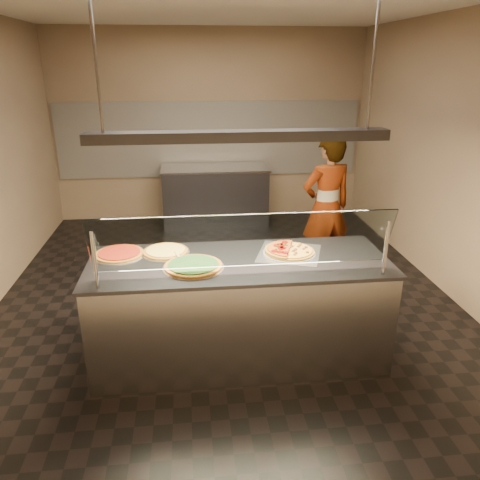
{
  "coord_description": "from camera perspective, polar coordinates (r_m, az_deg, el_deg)",
  "views": [
    {
      "loc": [
        -0.37,
        -4.75,
        2.47
      ],
      "look_at": [
        0.05,
        -0.96,
        1.02
      ],
      "focal_mm": 35.0,
      "sensor_mm": 36.0,
      "label": 1
    }
  ],
  "objects": [
    {
      "name": "lamp_rod_right",
      "position": [
        3.82,
        16.02,
        20.46
      ],
      "size": [
        0.02,
        0.02,
        1.01
      ],
      "primitive_type": "cylinder",
      "color": "#B7B7BC",
      "rests_on": "ceiling"
    },
    {
      "name": "sneeze_guard",
      "position": [
        3.46,
        0.51,
        -0.21
      ],
      "size": [
        2.26,
        0.18,
        0.54
      ],
      "color": "#B7B7BC",
      "rests_on": "serving_counter"
    },
    {
      "name": "heat_lamp_housing",
      "position": [
        3.61,
        -0.12,
        12.55
      ],
      "size": [
        2.3,
        0.18,
        0.08
      ],
      "primitive_type": "cube",
      "color": "#404046",
      "rests_on": "ceiling"
    },
    {
      "name": "pizza_tomato",
      "position": [
        4.12,
        -14.49,
        -1.59
      ],
      "size": [
        0.44,
        0.44,
        0.03
      ],
      "color": "silver",
      "rests_on": "serving_counter"
    },
    {
      "name": "perforated_tray",
      "position": [
        4.05,
        6.01,
        -1.54
      ],
      "size": [
        0.65,
        0.65,
        0.01
      ],
      "color": "silver",
      "rests_on": "serving_counter"
    },
    {
      "name": "pizza_spatula",
      "position": [
        3.93,
        -6.99,
        -1.94
      ],
      "size": [
        0.22,
        0.23,
        0.02
      ],
      "color": "#B7B7BC",
      "rests_on": "pizza_spinach"
    },
    {
      "name": "wall_front",
      "position": [
        2.02,
        4.92,
        -7.83
      ],
      "size": [
        5.0,
        0.02,
        3.0
      ],
      "primitive_type": "cube",
      "color": "#9A8463",
      "rests_on": "ground"
    },
    {
      "name": "half_pizza_sausage",
      "position": [
        4.06,
        7.42,
        -1.21
      ],
      "size": [
        0.34,
        0.47,
        0.04
      ],
      "color": "brown",
      "rests_on": "perforated_tray"
    },
    {
      "name": "tile_band",
      "position": [
        7.83,
        -3.65,
        12.15
      ],
      "size": [
        4.9,
        0.02,
        1.2
      ],
      "primitive_type": "cube",
      "color": "silver",
      "rests_on": "wall_back"
    },
    {
      "name": "pizza_cheese",
      "position": [
        4.09,
        -9.05,
        -1.33
      ],
      "size": [
        0.41,
        0.41,
        0.03
      ],
      "color": "silver",
      "rests_on": "serving_counter"
    },
    {
      "name": "worker",
      "position": [
        5.64,
        10.47,
        3.91
      ],
      "size": [
        0.71,
        0.56,
        1.73
      ],
      "primitive_type": "imported",
      "rotation": [
        0.0,
        0.0,
        3.4
      ],
      "color": "#343243",
      "rests_on": "ground"
    },
    {
      "name": "serving_counter",
      "position": [
        4.1,
        -0.1,
        -8.46
      ],
      "size": [
        2.5,
        0.94,
        0.93
      ],
      "color": "#B7B7BC",
      "rests_on": "ground"
    },
    {
      "name": "half_pizza_pepperoni",
      "position": [
        4.02,
        4.61,
        -1.23
      ],
      "size": [
        0.34,
        0.47,
        0.05
      ],
      "color": "brown",
      "rests_on": "perforated_tray"
    },
    {
      "name": "prep_table",
      "position": [
        7.58,
        -3.04,
        5.43
      ],
      "size": [
        1.69,
        0.74,
        0.93
      ],
      "color": "#404046",
      "rests_on": "ground"
    },
    {
      "name": "wall_right",
      "position": [
        5.64,
        24.81,
        9.01
      ],
      "size": [
        0.02,
        6.0,
        3.0
      ],
      "primitive_type": "cube",
      "color": "#9A8463",
      "rests_on": "ground"
    },
    {
      "name": "lamp_rod_left",
      "position": [
        3.61,
        -17.22,
        20.37
      ],
      "size": [
        0.02,
        0.02,
        1.01
      ],
      "primitive_type": "cylinder",
      "color": "#B7B7BC",
      "rests_on": "ceiling"
    },
    {
      "name": "ground",
      "position": [
        5.37,
        -1.71,
        -6.71
      ],
      "size": [
        5.0,
        6.0,
        0.02
      ],
      "primitive_type": "cube",
      "color": "black",
      "rests_on": "ground"
    },
    {
      "name": "pizza_spinach",
      "position": [
        3.77,
        -5.71,
        -3.15
      ],
      "size": [
        0.49,
        0.49,
        0.03
      ],
      "color": "silver",
      "rests_on": "serving_counter"
    },
    {
      "name": "wall_back",
      "position": [
        7.83,
        -3.7,
        13.63
      ],
      "size": [
        5.0,
        0.02,
        3.0
      ],
      "primitive_type": "cube",
      "color": "#9A8463",
      "rests_on": "ground"
    }
  ]
}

